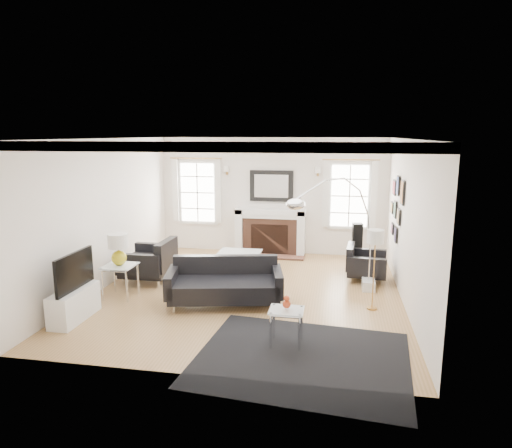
% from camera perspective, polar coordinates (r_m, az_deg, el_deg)
% --- Properties ---
extents(floor, '(6.00, 6.00, 0.00)m').
position_cam_1_polar(floor, '(8.52, -1.00, -8.55)').
color(floor, olive).
rests_on(floor, ground).
extents(back_wall, '(5.50, 0.04, 2.80)m').
position_cam_1_polar(back_wall, '(11.08, 1.97, 3.52)').
color(back_wall, white).
rests_on(back_wall, floor).
extents(front_wall, '(5.50, 0.04, 2.80)m').
position_cam_1_polar(front_wall, '(5.32, -7.31, -5.05)').
color(front_wall, white).
rests_on(front_wall, floor).
extents(left_wall, '(0.04, 6.00, 2.80)m').
position_cam_1_polar(left_wall, '(9.09, -18.30, 1.26)').
color(left_wall, white).
rests_on(left_wall, floor).
extents(right_wall, '(0.04, 6.00, 2.80)m').
position_cam_1_polar(right_wall, '(8.10, 18.43, 0.08)').
color(right_wall, white).
rests_on(right_wall, floor).
extents(ceiling, '(5.50, 6.00, 0.02)m').
position_cam_1_polar(ceiling, '(8.02, -1.07, 10.62)').
color(ceiling, white).
rests_on(ceiling, back_wall).
extents(crown_molding, '(5.50, 6.00, 0.12)m').
position_cam_1_polar(crown_molding, '(8.02, -1.07, 10.19)').
color(crown_molding, white).
rests_on(crown_molding, back_wall).
extents(fireplace, '(1.70, 0.69, 1.11)m').
position_cam_1_polar(fireplace, '(11.03, 1.78, -1.05)').
color(fireplace, white).
rests_on(fireplace, floor).
extents(mantel_mirror, '(1.05, 0.07, 0.75)m').
position_cam_1_polar(mantel_mirror, '(11.01, 1.94, 4.78)').
color(mantel_mirror, black).
rests_on(mantel_mirror, back_wall).
extents(window_left, '(1.24, 0.15, 1.62)m').
position_cam_1_polar(window_left, '(11.43, -7.31, 3.96)').
color(window_left, white).
rests_on(window_left, back_wall).
extents(window_right, '(1.24, 0.15, 1.62)m').
position_cam_1_polar(window_right, '(10.92, 11.60, 3.49)').
color(window_right, white).
rests_on(window_right, back_wall).
extents(gallery_wall, '(0.04, 1.73, 1.29)m').
position_cam_1_polar(gallery_wall, '(9.34, 17.17, 2.40)').
color(gallery_wall, black).
rests_on(gallery_wall, right_wall).
extents(tv_unit, '(0.35, 1.00, 1.09)m').
position_cam_1_polar(tv_unit, '(7.78, -21.76, -8.78)').
color(tv_unit, white).
rests_on(tv_unit, floor).
extents(area_rug, '(2.91, 2.50, 0.01)m').
position_cam_1_polar(area_rug, '(6.22, 5.75, -16.39)').
color(area_rug, black).
rests_on(area_rug, floor).
extents(sofa, '(2.08, 1.26, 0.64)m').
position_cam_1_polar(sofa, '(7.93, -3.90, -7.49)').
color(sofa, black).
rests_on(sofa, floor).
extents(armchair_left, '(0.93, 1.03, 0.69)m').
position_cam_1_polar(armchair_left, '(9.31, -12.99, -4.65)').
color(armchair_left, black).
rests_on(armchair_left, floor).
extents(armchair_right, '(0.83, 0.91, 0.57)m').
position_cam_1_polar(armchair_right, '(9.41, 13.35, -4.90)').
color(armchair_right, black).
rests_on(armchair_right, floor).
extents(coffee_table, '(0.90, 0.90, 0.40)m').
position_cam_1_polar(coffee_table, '(9.68, -2.21, -3.85)').
color(coffee_table, silver).
rests_on(coffee_table, floor).
extents(side_table_left, '(0.54, 0.54, 0.59)m').
position_cam_1_polar(side_table_left, '(8.50, -16.65, -5.66)').
color(side_table_left, silver).
rests_on(side_table_left, floor).
extents(nesting_table, '(0.47, 0.40, 0.52)m').
position_cam_1_polar(nesting_table, '(6.41, 3.82, -11.57)').
color(nesting_table, silver).
rests_on(nesting_table, floor).
extents(gourd_lamp, '(0.36, 0.36, 0.57)m').
position_cam_1_polar(gourd_lamp, '(8.39, -16.82, -2.80)').
color(gourd_lamp, gold).
rests_on(gourd_lamp, side_table_left).
extents(orange_vase, '(0.11, 0.11, 0.18)m').
position_cam_1_polar(orange_vase, '(6.33, 3.85, -9.79)').
color(orange_vase, '#BB3A18').
rests_on(orange_vase, nesting_table).
extents(arc_floor_lamp, '(1.57, 1.46, 2.22)m').
position_cam_1_polar(arc_floor_lamp, '(8.05, 9.87, -1.00)').
color(arc_floor_lamp, white).
rests_on(arc_floor_lamp, floor).
extents(stick_floor_lamp, '(0.27, 0.27, 1.36)m').
position_cam_1_polar(stick_floor_lamp, '(7.66, 14.70, -2.04)').
color(stick_floor_lamp, '#B6853F').
rests_on(stick_floor_lamp, floor).
extents(speaker_tower, '(0.23, 0.23, 1.02)m').
position_cam_1_polar(speaker_tower, '(9.98, 12.48, -2.81)').
color(speaker_tower, black).
rests_on(speaker_tower, floor).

